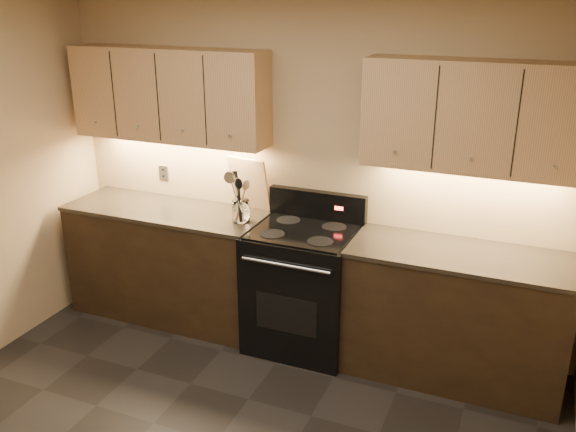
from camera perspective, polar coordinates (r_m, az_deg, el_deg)
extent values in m
cube|color=tan|center=(4.57, 2.05, 4.50)|extent=(4.00, 0.04, 2.60)
cube|color=black|center=(5.09, -10.99, -4.38)|extent=(1.60, 0.60, 0.90)
cube|color=#3A3024|center=(4.92, -11.35, 0.55)|extent=(1.62, 0.62, 0.03)
cube|color=black|center=(4.37, 15.29, -9.11)|extent=(1.44, 0.60, 0.90)
cube|color=#3A3024|center=(4.17, 15.88, -3.52)|extent=(1.46, 0.62, 0.03)
cube|color=black|center=(4.57, 1.42, -6.84)|extent=(0.76, 0.65, 0.92)
cube|color=black|center=(4.37, 1.47, -1.42)|extent=(0.70, 0.60, 0.01)
cube|color=black|center=(4.59, 2.77, 1.02)|extent=(0.76, 0.07, 0.22)
cube|color=red|center=(4.50, 4.77, 0.72)|extent=(0.06, 0.00, 0.03)
cylinder|color=silver|center=(4.13, -0.25, -4.64)|extent=(0.65, 0.02, 0.02)
cube|color=black|center=(4.32, -0.17, -9.22)|extent=(0.46, 0.00, 0.28)
cylinder|color=black|center=(4.31, -1.48, -1.67)|extent=(0.18, 0.18, 0.00)
cylinder|color=black|center=(4.18, 3.03, -2.38)|extent=(0.18, 0.18, 0.00)
cylinder|color=black|center=(4.56, 0.05, -0.37)|extent=(0.18, 0.18, 0.00)
cylinder|color=black|center=(4.45, 4.34, -1.00)|extent=(0.18, 0.18, 0.00)
cube|color=tan|center=(4.82, -11.09, 11.07)|extent=(1.60, 0.30, 0.70)
cube|color=tan|center=(4.05, 17.36, 8.83)|extent=(1.44, 0.30, 0.70)
cube|color=#B2B5BA|center=(5.19, -11.57, 3.98)|extent=(0.08, 0.01, 0.12)
cylinder|color=white|center=(4.53, -4.42, 0.49)|extent=(0.16, 0.16, 0.16)
cylinder|color=white|center=(4.56, -4.40, -0.37)|extent=(0.13, 0.13, 0.02)
cube|color=tan|center=(4.75, -3.64, 3.06)|extent=(0.35, 0.17, 0.42)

